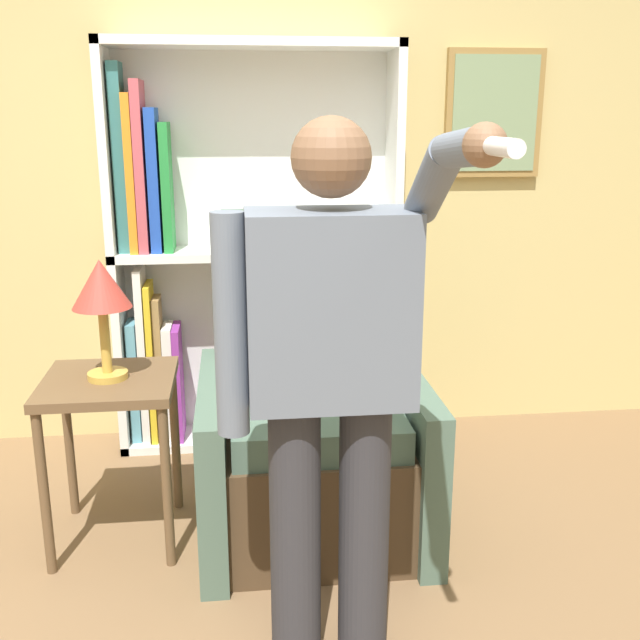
{
  "coord_description": "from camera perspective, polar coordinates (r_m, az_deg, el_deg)",
  "views": [
    {
      "loc": [
        0.03,
        -1.7,
        1.6
      ],
      "look_at": [
        0.3,
        0.61,
        0.96
      ],
      "focal_mm": 42.0,
      "sensor_mm": 36.0,
      "label": 1
    }
  ],
  "objects": [
    {
      "name": "armchair",
      "position": [
        3.02,
        -0.72,
        -8.57
      ],
      "size": [
        0.86,
        0.89,
        1.23
      ],
      "color": "#4C3823",
      "rests_on": "ground_plane"
    },
    {
      "name": "table_lamp",
      "position": [
        2.8,
        -16.33,
        2.1
      ],
      "size": [
        0.21,
        0.21,
        0.45
      ],
      "color": "gold",
      "rests_on": "side_table"
    },
    {
      "name": "side_table",
      "position": [
        2.92,
        -15.68,
        -6.33
      ],
      "size": [
        0.48,
        0.48,
        0.66
      ],
      "color": "brown",
      "rests_on": "ground_plane"
    },
    {
      "name": "person_standing",
      "position": [
        2.06,
        0.8,
        -3.89
      ],
      "size": [
        0.6,
        0.78,
        1.6
      ],
      "color": "#2D2D33",
      "rests_on": "ground_plane"
    },
    {
      "name": "wall_back",
      "position": [
        3.74,
        -7.02,
        12.19
      ],
      "size": [
        8.0,
        0.11,
        2.8
      ],
      "color": "tan",
      "rests_on": "ground_plane"
    },
    {
      "name": "bookcase",
      "position": [
        3.64,
        -7.63,
        4.69
      ],
      "size": [
        1.36,
        0.28,
        1.93
      ],
      "color": "white",
      "rests_on": "ground_plane"
    }
  ]
}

